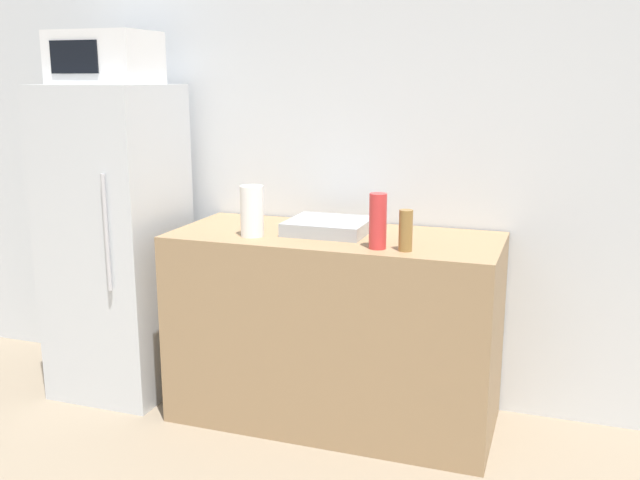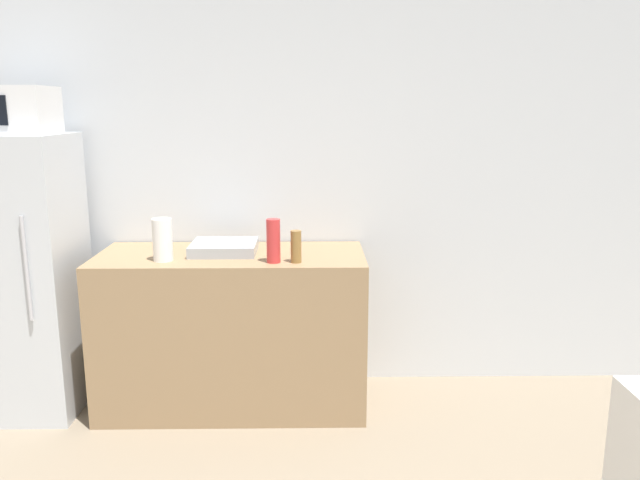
{
  "view_description": "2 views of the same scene",
  "coord_description": "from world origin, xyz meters",
  "px_view_note": "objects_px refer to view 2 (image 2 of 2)",
  "views": [
    {
      "loc": [
        0.76,
        -0.19,
        1.61
      ],
      "look_at": [
        -0.08,
        2.21,
        1.03
      ],
      "focal_mm": 40.0,
      "sensor_mm": 36.0,
      "label": 1
    },
    {
      "loc": [
        0.22,
        -0.59,
        1.72
      ],
      "look_at": [
        0.27,
        1.99,
        1.17
      ],
      "focal_mm": 35.0,
      "sensor_mm": 36.0,
      "label": 2
    }
  ],
  "objects_px": {
    "bottle_tall": "(273,241)",
    "paper_towel_roll": "(162,240)",
    "refrigerator": "(24,276)",
    "bottle_short": "(296,247)",
    "microwave": "(6,110)"
  },
  "relations": [
    {
      "from": "refrigerator",
      "to": "bottle_tall",
      "type": "xyz_separation_m",
      "value": [
        1.42,
        -0.18,
        0.23
      ]
    },
    {
      "from": "microwave",
      "to": "bottle_tall",
      "type": "distance_m",
      "value": 1.58
    },
    {
      "from": "microwave",
      "to": "paper_towel_roll",
      "type": "bearing_deg",
      "value": -8.78
    },
    {
      "from": "microwave",
      "to": "bottle_short",
      "type": "xyz_separation_m",
      "value": [
        1.54,
        -0.18,
        -0.71
      ]
    },
    {
      "from": "microwave",
      "to": "bottle_tall",
      "type": "xyz_separation_m",
      "value": [
        1.42,
        -0.17,
        -0.68
      ]
    },
    {
      "from": "refrigerator",
      "to": "bottle_tall",
      "type": "relative_size",
      "value": 6.72
    },
    {
      "from": "bottle_short",
      "to": "paper_towel_roll",
      "type": "bearing_deg",
      "value": 175.91
    },
    {
      "from": "refrigerator",
      "to": "bottle_short",
      "type": "xyz_separation_m",
      "value": [
        1.54,
        -0.18,
        0.2
      ]
    },
    {
      "from": "paper_towel_roll",
      "to": "bottle_short",
      "type": "bearing_deg",
      "value": -4.09
    },
    {
      "from": "refrigerator",
      "to": "bottle_tall",
      "type": "distance_m",
      "value": 1.45
    },
    {
      "from": "refrigerator",
      "to": "bottle_short",
      "type": "relative_size",
      "value": 9.11
    },
    {
      "from": "microwave",
      "to": "bottle_short",
      "type": "height_order",
      "value": "microwave"
    },
    {
      "from": "bottle_tall",
      "to": "paper_towel_roll",
      "type": "distance_m",
      "value": 0.6
    },
    {
      "from": "microwave",
      "to": "bottle_tall",
      "type": "relative_size",
      "value": 2.01
    },
    {
      "from": "bottle_short",
      "to": "microwave",
      "type": "bearing_deg",
      "value": 173.4
    }
  ]
}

